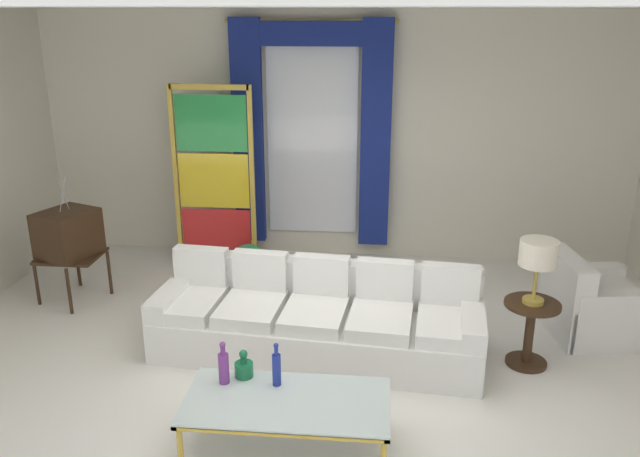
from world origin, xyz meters
The scene contains 15 objects.
ground_plane centered at (0.00, 0.00, 0.00)m, with size 16.00×16.00×0.00m, color white.
wall_rear centered at (0.00, 3.06, 1.50)m, with size 8.00×0.12×3.00m, color silver.
ceiling_slab centered at (0.00, 0.80, 3.02)m, with size 8.00×7.60×0.04m, color white.
curtained_window centered at (-0.29, 2.89, 1.74)m, with size 2.00×0.17×2.70m.
couch_white_long centered at (0.03, 0.51, 0.31)m, with size 2.98×1.18×0.86m.
coffee_table centered at (-0.05, -0.93, 0.38)m, with size 1.44×0.72×0.41m.
bottle_blue_decanter centered at (-0.15, -0.75, 0.55)m, with size 0.06×0.06×0.34m.
bottle_crystal_tall centered at (-0.53, -0.76, 0.54)m, with size 0.08×0.08×0.33m.
bottle_amber_squat centered at (-0.41, -0.66, 0.48)m, with size 0.14×0.14×0.22m.
vintage_tv centered at (-2.70, 1.35, 0.73)m, with size 0.69×0.74×1.35m.
armchair_white centered at (2.58, 1.07, 0.29)m, with size 0.93×0.92×0.80m.
stained_glass_divider centered at (-1.37, 2.33, 1.06)m, with size 0.95×0.05×2.20m.
peacock_figurine centered at (-0.93, 1.95, 0.22)m, with size 0.44×0.60×0.50m.
round_side_table centered at (1.89, 0.44, 0.36)m, with size 0.48×0.48×0.59m.
table_lamp_brass centered at (1.89, 0.44, 1.03)m, with size 0.32×0.32×0.57m.
Camera 1 is at (0.56, -4.75, 2.99)m, focal length 36.20 mm.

